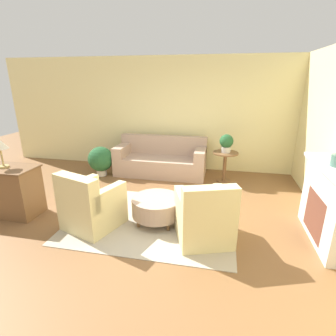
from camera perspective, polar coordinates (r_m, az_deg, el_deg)
ground_plane at (r=4.50m, az=-3.38°, el=-11.19°), size 16.00×16.00×0.00m
wall_back at (r=6.80m, az=2.91°, el=11.57°), size 9.69×0.12×2.80m
rug at (r=4.50m, az=-3.38°, el=-11.13°), size 2.69×2.07×0.01m
couch at (r=6.48m, az=-1.50°, el=1.57°), size 2.18×0.88×0.91m
armchair_left at (r=4.30m, az=-16.50°, el=-8.01°), size 0.96×0.98×0.93m
armchair_right at (r=3.84m, az=7.91°, el=-10.74°), size 0.96×0.98×0.93m
ottoman_table at (r=4.32m, az=-2.49°, el=-8.34°), size 0.81×0.81×0.41m
side_table at (r=6.07m, az=12.30°, el=1.38°), size 0.57×0.57×0.70m
fireplace at (r=4.35m, az=31.81°, el=-6.52°), size 0.44×1.44×1.14m
dresser at (r=5.26m, az=-31.35°, el=-4.13°), size 1.03×0.57×0.86m
potted_plant_on_side_table at (r=5.96m, az=12.59°, el=5.44°), size 0.30×0.30×0.41m
potted_plant_floor at (r=6.55m, az=-14.43°, el=1.79°), size 0.60×0.60×0.72m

